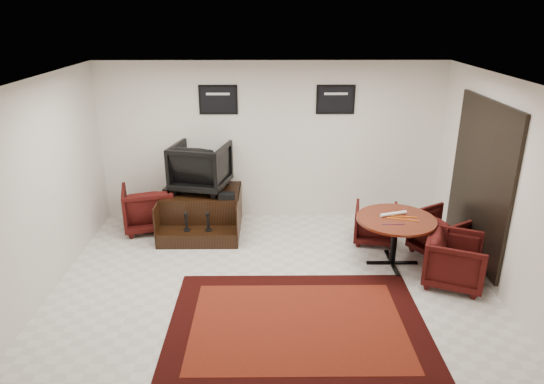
{
  "coord_description": "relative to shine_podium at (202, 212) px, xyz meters",
  "views": [
    {
      "loc": [
        -0.06,
        -5.78,
        3.59
      ],
      "look_at": [
        0.0,
        0.9,
        1.06
      ],
      "focal_mm": 32.0,
      "sensor_mm": 36.0,
      "label": 1
    }
  ],
  "objects": [
    {
      "name": "umbrella_black",
      "position": [
        -0.74,
        -0.16,
        0.07
      ],
      "size": [
        0.29,
        0.11,
        0.78
      ],
      "primitive_type": null,
      "color": "black",
      "rests_on": "ground"
    },
    {
      "name": "table_clutter",
      "position": [
        3.05,
        -1.31,
        0.44
      ],
      "size": [
        0.57,
        0.32,
        0.01
      ],
      "color": "orange",
      "rests_on": "meeting_table"
    },
    {
      "name": "armchair_side",
      "position": [
        -0.92,
        0.05,
        0.11
      ],
      "size": [
        1.0,
        0.96,
        0.85
      ],
      "primitive_type": "imported",
      "rotation": [
        0.0,
        0.0,
        3.4
      ],
      "color": "black",
      "rests_on": "ground"
    },
    {
      "name": "area_rug",
      "position": [
        1.49,
        -2.78,
        -0.31
      ],
      "size": [
        3.12,
        2.34,
        0.01
      ],
      "color": "black",
      "rests_on": "ground"
    },
    {
      "name": "table_chair_back",
      "position": [
        2.9,
        -0.5,
        0.03
      ],
      "size": [
        0.79,
        0.75,
        0.69
      ],
      "primitive_type": "imported",
      "rotation": [
        0.0,
        0.0,
        2.93
      ],
      "color": "black",
      "rests_on": "ground"
    },
    {
      "name": "table_chair_window",
      "position": [
        3.83,
        -0.97,
        0.07
      ],
      "size": [
        0.99,
        1.0,
        0.77
      ],
      "primitive_type": "imported",
      "rotation": [
        0.0,
        0.0,
        2.11
      ],
      "color": "black",
      "rests_on": "ground"
    },
    {
      "name": "ground",
      "position": [
        1.2,
        -1.91,
        -0.31
      ],
      "size": [
        6.0,
        6.0,
        0.0
      ],
      "primitive_type": "plane",
      "color": "silver",
      "rests_on": "ground"
    },
    {
      "name": "room_shell",
      "position": [
        1.61,
        -1.79,
        1.47
      ],
      "size": [
        6.02,
        5.02,
        2.81
      ],
      "color": "silver",
      "rests_on": "ground"
    },
    {
      "name": "table_chair_corner",
      "position": [
        3.71,
        -1.83,
        0.08
      ],
      "size": [
        0.97,
        0.99,
        0.79
      ],
      "primitive_type": "imported",
      "rotation": [
        0.0,
        0.0,
        1.16
      ],
      "color": "black",
      "rests_on": "ground"
    },
    {
      "name": "polish_kit",
      "position": [
        0.46,
        -0.28,
        0.41
      ],
      "size": [
        0.27,
        0.19,
        0.09
      ],
      "primitive_type": "cube",
      "rotation": [
        0.0,
        0.0,
        0.04
      ],
      "color": "black",
      "rests_on": "shine_podium"
    },
    {
      "name": "shoes_pair",
      "position": [
        -0.49,
        -0.02,
        0.42
      ],
      "size": [
        0.28,
        0.32,
        0.1
      ],
      "color": "black",
      "rests_on": "shine_podium"
    },
    {
      "name": "shine_chair",
      "position": [
        0.0,
        0.14,
        0.82
      ],
      "size": [
        1.05,
        1.01,
        0.91
      ],
      "primitive_type": "imported",
      "rotation": [
        0.0,
        0.0,
        2.91
      ],
      "color": "black",
      "rests_on": "shine_podium"
    },
    {
      "name": "paper_roll",
      "position": [
        2.99,
        -1.16,
        0.46
      ],
      "size": [
        0.42,
        0.17,
        0.05
      ],
      "primitive_type": "cylinder",
      "rotation": [
        0.0,
        1.57,
        0.3
      ],
      "color": "white",
      "rests_on": "meeting_table"
    },
    {
      "name": "shine_podium",
      "position": [
        0.0,
        0.0,
        0.0
      ],
      "size": [
        1.32,
        1.36,
        0.68
      ],
      "color": "black",
      "rests_on": "ground"
    },
    {
      "name": "umbrella_hooked",
      "position": [
        -0.75,
        -0.04,
        0.08
      ],
      "size": [
        0.29,
        0.11,
        0.79
      ],
      "primitive_type": null,
      "color": "black",
      "rests_on": "ground"
    },
    {
      "name": "meeting_table",
      "position": [
        3.0,
        -1.27,
        0.34
      ],
      "size": [
        1.14,
        1.14,
        0.75
      ],
      "color": "#441609",
      "rests_on": "ground"
    }
  ]
}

